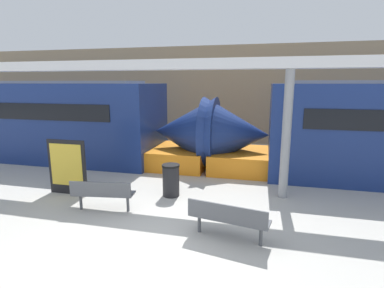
# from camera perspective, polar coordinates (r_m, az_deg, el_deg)

# --- Properties ---
(ground_plane) EXTENTS (60.00, 60.00, 0.00)m
(ground_plane) POSITION_cam_1_polar(r_m,az_deg,el_deg) (6.30, -7.46, -18.30)
(ground_plane) COLOR #B2AFA8
(station_wall) EXTENTS (56.00, 0.20, 5.00)m
(station_wall) POSITION_cam_1_polar(r_m,az_deg,el_deg) (15.89, 6.43, 9.24)
(station_wall) COLOR #9E8460
(station_wall) RESTS_ON ground_plane
(train_right) EXTENTS (17.05, 2.93, 3.20)m
(train_right) POSITION_cam_1_polar(r_m,az_deg,el_deg) (14.97, -30.00, 3.87)
(train_right) COLOR navy
(train_right) RESTS_ON ground_plane
(bench_near) EXTENTS (1.69, 0.75, 0.80)m
(bench_near) POSITION_cam_1_polar(r_m,az_deg,el_deg) (6.19, 6.85, -13.63)
(bench_near) COLOR #4C4F54
(bench_near) RESTS_ON ground_plane
(bench_far) EXTENTS (1.56, 0.65, 0.80)m
(bench_far) POSITION_cam_1_polar(r_m,az_deg,el_deg) (7.73, -16.71, -8.82)
(bench_far) COLOR #4C4F54
(bench_far) RESTS_ON ground_plane
(trash_bin) EXTENTS (0.49, 0.49, 0.91)m
(trash_bin) POSITION_cam_1_polar(r_m,az_deg,el_deg) (8.45, -4.03, -6.87)
(trash_bin) COLOR black
(trash_bin) RESTS_ON ground_plane
(poster_board) EXTENTS (1.17, 0.07, 1.57)m
(poster_board) POSITION_cam_1_polar(r_m,az_deg,el_deg) (9.17, -22.68, -4.05)
(poster_board) COLOR black
(poster_board) RESTS_ON ground_plane
(support_column_near) EXTENTS (0.24, 0.24, 3.48)m
(support_column_near) POSITION_cam_1_polar(r_m,az_deg,el_deg) (8.39, 17.52, 1.54)
(support_column_near) COLOR gray
(support_column_near) RESTS_ON ground_plane
(canopy_beam) EXTENTS (28.00, 0.60, 0.28)m
(canopy_beam) POSITION_cam_1_polar(r_m,az_deg,el_deg) (8.29, 18.33, 14.45)
(canopy_beam) COLOR silver
(canopy_beam) RESTS_ON support_column_near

